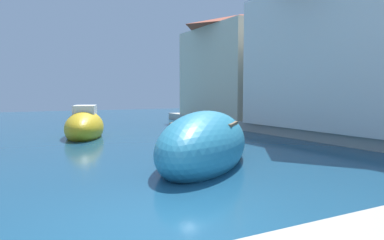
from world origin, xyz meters
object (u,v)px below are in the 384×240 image
moored_boat_4 (85,126)px  quayside_tree (384,65)px  waterfront_building_annex (240,65)px  moored_boat_3 (205,145)px  waterfront_building_main (354,46)px

moored_boat_4 → quayside_tree: quayside_tree is taller
quayside_tree → waterfront_building_annex: bearing=98.5°
moored_boat_3 → waterfront_building_main: 10.78m
quayside_tree → waterfront_building_main: bearing=158.7°
waterfront_building_main → waterfront_building_annex: bearing=90.0°
moored_boat_3 → waterfront_building_main: (9.76, 2.43, 3.87)m
moored_boat_4 → waterfront_building_main: bearing=78.9°
moored_boat_3 → waterfront_building_annex: size_ratio=0.73×
moored_boat_4 → waterfront_building_annex: 12.58m
moored_boat_3 → quayside_tree: 11.80m
moored_boat_3 → waterfront_building_main: bearing=147.7°
moored_boat_3 → waterfront_building_annex: 15.79m
moored_boat_3 → quayside_tree: quayside_tree is taller
waterfront_building_main → quayside_tree: (1.50, -0.59, -0.89)m
quayside_tree → moored_boat_4: bearing=152.1°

